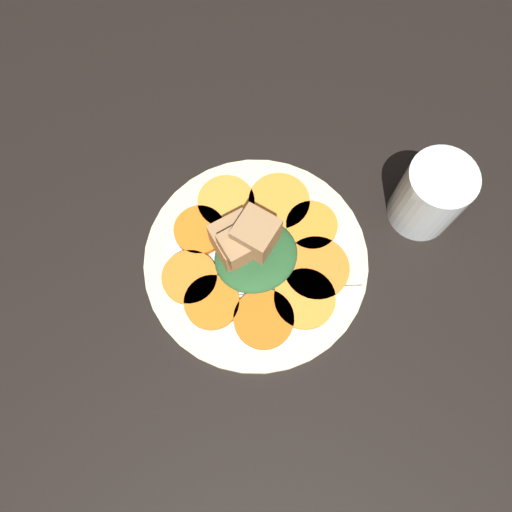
% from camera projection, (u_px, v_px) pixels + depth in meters
% --- Properties ---
extents(table_slab, '(1.20, 1.20, 0.02)m').
position_uv_depth(table_slab, '(256.00, 264.00, 0.63)').
color(table_slab, black).
rests_on(table_slab, ground).
extents(plate, '(0.28, 0.28, 0.01)m').
position_uv_depth(plate, '(256.00, 260.00, 0.61)').
color(plate, beige).
rests_on(plate, table_slab).
extents(carrot_slice_0, '(0.07, 0.07, 0.01)m').
position_uv_depth(carrot_slice_0, '(190.00, 277.00, 0.60)').
color(carrot_slice_0, orange).
rests_on(carrot_slice_0, plate).
extents(carrot_slice_1, '(0.07, 0.07, 0.01)m').
position_uv_depth(carrot_slice_1, '(212.00, 302.00, 0.59)').
color(carrot_slice_1, orange).
rests_on(carrot_slice_1, plate).
extents(carrot_slice_2, '(0.07, 0.07, 0.01)m').
position_uv_depth(carrot_slice_2, '(264.00, 319.00, 0.58)').
color(carrot_slice_2, '#D66114').
rests_on(carrot_slice_2, plate).
extents(carrot_slice_3, '(0.07, 0.07, 0.01)m').
position_uv_depth(carrot_slice_3, '(305.00, 299.00, 0.59)').
color(carrot_slice_3, orange).
rests_on(carrot_slice_3, plate).
extents(carrot_slice_4, '(0.08, 0.08, 0.01)m').
position_uv_depth(carrot_slice_4, '(316.00, 268.00, 0.60)').
color(carrot_slice_4, orange).
rests_on(carrot_slice_4, plate).
extents(carrot_slice_5, '(0.06, 0.06, 0.01)m').
position_uv_depth(carrot_slice_5, '(312.00, 226.00, 0.62)').
color(carrot_slice_5, orange).
rests_on(carrot_slice_5, plate).
extents(carrot_slice_6, '(0.08, 0.08, 0.01)m').
position_uv_depth(carrot_slice_6, '(279.00, 202.00, 0.63)').
color(carrot_slice_6, orange).
rests_on(carrot_slice_6, plate).
extents(carrot_slice_7, '(0.07, 0.07, 0.01)m').
position_uv_depth(carrot_slice_7, '(227.00, 202.00, 0.63)').
color(carrot_slice_7, orange).
rests_on(carrot_slice_7, plate).
extents(carrot_slice_8, '(0.06, 0.06, 0.01)m').
position_uv_depth(carrot_slice_8, '(200.00, 230.00, 0.62)').
color(carrot_slice_8, orange).
rests_on(carrot_slice_8, plate).
extents(center_pile, '(0.10, 0.09, 0.10)m').
position_uv_depth(center_pile, '(248.00, 249.00, 0.57)').
color(center_pile, '#235128').
rests_on(center_pile, plate).
extents(fork, '(0.17, 0.09, 0.00)m').
position_uv_depth(fork, '(285.00, 293.00, 0.59)').
color(fork, silver).
rests_on(fork, plate).
extents(water_glass, '(0.08, 0.08, 0.10)m').
position_uv_depth(water_glass, '(430.00, 196.00, 0.59)').
color(water_glass, silver).
rests_on(water_glass, table_slab).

